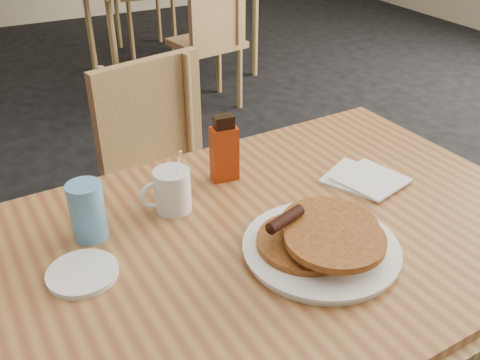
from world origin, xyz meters
The scene contains 9 objects.
main_table centered at (-0.01, -0.06, 0.71)m, with size 1.33×0.94×0.75m.
chair_main_far centered at (0.00, 0.67, 0.53)m, with size 0.48×0.49×0.89m.
chair_neighbor_near centered at (0.89, 2.19, 0.52)m, with size 0.45×0.46×0.87m.
pancake_plate centered at (0.04, -0.17, 0.77)m, with size 0.32×0.32×0.09m.
coffee_mug centered at (-0.17, 0.12, 0.80)m, with size 0.12×0.08×0.16m.
syrup_bottle centered at (0.00, 0.19, 0.83)m, with size 0.07×0.05×0.17m.
napkin_stack centered at (0.30, 0.02, 0.76)m, with size 0.21×0.22×0.01m.
blue_tumbler centered at (-0.36, 0.10, 0.81)m, with size 0.07×0.07×0.13m, color #538FC3.
side_saucer centered at (-0.40, -0.02, 0.76)m, with size 0.14×0.14×0.01m, color silver.
Camera 1 is at (-0.50, -0.85, 1.44)m, focal length 40.00 mm.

